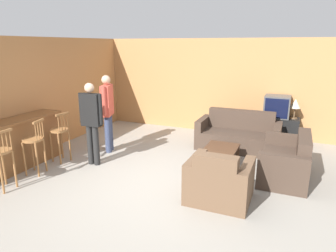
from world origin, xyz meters
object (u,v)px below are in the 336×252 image
at_px(coffee_table, 220,152).
at_px(bar_chair_mid, 34,145).
at_px(tv, 277,107).
at_px(loveseat_right, 287,162).
at_px(armchair_near, 219,182).
at_px(couch_far, 238,136).
at_px(bar_chair_far, 60,135).
at_px(tv_unit, 275,130).
at_px(bar_chair_near, 1,157).
at_px(table_lamp, 295,104).
at_px(person_by_window, 108,109).
at_px(person_by_counter, 91,119).

bearing_deg(coffee_table, bar_chair_mid, -152.13).
relative_size(bar_chair_mid, coffee_table, 1.01).
bearing_deg(tv, loveseat_right, -80.38).
height_order(armchair_near, tv, tv).
relative_size(couch_far, loveseat_right, 1.30).
relative_size(bar_chair_far, tv_unit, 0.96).
relative_size(bar_chair_mid, tv_unit, 0.96).
distance_m(bar_chair_far, armchair_near, 3.53).
relative_size(bar_chair_near, loveseat_right, 0.74).
bearing_deg(table_lamp, bar_chair_mid, -139.31).
distance_m(bar_chair_near, bar_chair_far, 1.40).
bearing_deg(couch_far, bar_chair_mid, -138.06).
height_order(loveseat_right, person_by_window, person_by_window).
distance_m(bar_chair_near, person_by_window, 2.45).
xyz_separation_m(bar_chair_mid, coffee_table, (3.19, 1.69, -0.26)).
relative_size(tv, table_lamp, 1.24).
relative_size(bar_chair_mid, person_by_counter, 0.63).
relative_size(bar_chair_mid, tv, 1.77).
distance_m(bar_chair_mid, loveseat_right, 4.79).
distance_m(bar_chair_near, coffee_table, 4.00).
xyz_separation_m(bar_chair_mid, person_by_counter, (0.73, 0.83, 0.38)).
bearing_deg(tv_unit, tv, -90.00).
bearing_deg(bar_chair_near, loveseat_right, 28.44).
height_order(bar_chair_far, table_lamp, table_lamp).
bearing_deg(person_by_window, table_lamp, 29.65).
relative_size(loveseat_right, tv, 2.40).
relative_size(bar_chair_mid, armchair_near, 1.10).
bearing_deg(table_lamp, bar_chair_near, -134.52).
relative_size(armchair_near, person_by_counter, 0.58).
bearing_deg(coffee_table, bar_chair_near, -143.09).
relative_size(bar_chair_far, person_by_window, 0.61).
height_order(loveseat_right, tv_unit, loveseat_right).
relative_size(bar_chair_near, couch_far, 0.57).
bearing_deg(couch_far, person_by_counter, -140.25).
distance_m(bar_chair_mid, table_lamp, 5.97).
bearing_deg(tv, armchair_near, -99.53).
bearing_deg(loveseat_right, armchair_near, -125.27).
distance_m(tv, person_by_window, 4.17).
xyz_separation_m(armchair_near, person_by_window, (-2.93, 1.29, 0.68)).
distance_m(tv_unit, person_by_window, 4.23).
height_order(armchair_near, loveseat_right, armchair_near).
height_order(loveseat_right, table_lamp, table_lamp).
relative_size(bar_chair_far, tv, 1.77).
relative_size(bar_chair_mid, table_lamp, 2.19).
bearing_deg(person_by_window, tv_unit, 32.48).
bearing_deg(table_lamp, coffee_table, -121.09).
bearing_deg(bar_chair_far, bar_chair_mid, -90.01).
xyz_separation_m(bar_chair_mid, tv, (4.10, 3.88, 0.33)).
bearing_deg(bar_chair_mid, bar_chair_far, 89.99).
xyz_separation_m(bar_chair_far, tv_unit, (4.10, 3.19, -0.27)).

